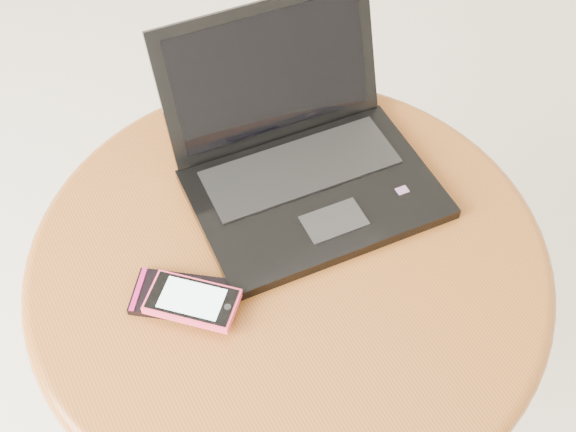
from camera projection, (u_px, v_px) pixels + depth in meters
table at (289, 298)px, 1.01m from camera, size 0.68×0.68×0.54m
laptop at (302, 159)px, 0.97m from camera, size 0.34×0.32×0.20m
phone_black at (182, 297)px, 0.87m from camera, size 0.13×0.12×0.01m
phone_pink at (192, 301)px, 0.85m from camera, size 0.12×0.12×0.01m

